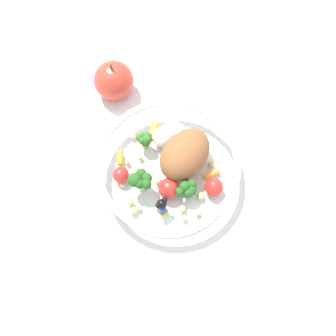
% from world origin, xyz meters
% --- Properties ---
extents(ground_plane, '(2.40, 2.40, 0.00)m').
position_xyz_m(ground_plane, '(0.00, 0.00, 0.00)').
color(ground_plane, white).
extents(food_container, '(0.22, 0.22, 0.07)m').
position_xyz_m(food_container, '(-0.01, 0.00, 0.03)').
color(food_container, white).
rests_on(food_container, ground_plane).
extents(loose_apple, '(0.07, 0.07, 0.08)m').
position_xyz_m(loose_apple, '(0.16, 0.07, 0.03)').
color(loose_apple, '#BC3828').
rests_on(loose_apple, ground_plane).
extents(folded_napkin, '(0.15, 0.16, 0.01)m').
position_xyz_m(folded_napkin, '(-0.22, -0.02, 0.00)').
color(folded_napkin, silver).
rests_on(folded_napkin, ground_plane).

